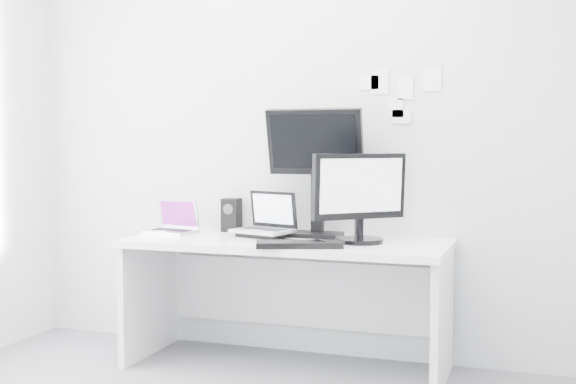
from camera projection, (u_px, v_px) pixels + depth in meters
name	position (u px, v px, depth m)	size (l,w,h in m)	color
back_wall	(305.00, 129.00, 4.46)	(3.60, 3.60, 0.00)	silver
desk	(286.00, 304.00, 4.20)	(1.80, 0.70, 0.73)	white
macbook	(170.00, 215.00, 4.46)	(0.29, 0.21, 0.21)	silver
speaker	(232.00, 215.00, 4.55)	(0.10, 0.10, 0.20)	black
dell_laptop	(262.00, 214.00, 4.28)	(0.32, 0.25, 0.27)	#A1A4A9
rear_monitor	(316.00, 171.00, 4.28)	(0.56, 0.20, 0.76)	black
samsung_monitor	(360.00, 197.00, 4.04)	(0.55, 0.25, 0.50)	black
keyboard	(300.00, 244.00, 3.88)	(0.45, 0.16, 0.03)	black
mouse	(317.00, 243.00, 3.90)	(0.12, 0.08, 0.04)	black
wall_note_0	(379.00, 82.00, 4.29)	(0.10, 0.00, 0.14)	white
wall_note_1	(405.00, 88.00, 4.24)	(0.09, 0.00, 0.13)	white
wall_note_2	(432.00, 79.00, 4.19)	(0.10, 0.00, 0.14)	white
wall_note_3	(402.00, 117.00, 4.26)	(0.11, 0.00, 0.08)	white
wall_note_4	(369.00, 83.00, 4.31)	(0.12, 0.00, 0.08)	white
wall_note_5	(396.00, 108.00, 4.27)	(0.09, 0.00, 0.11)	white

